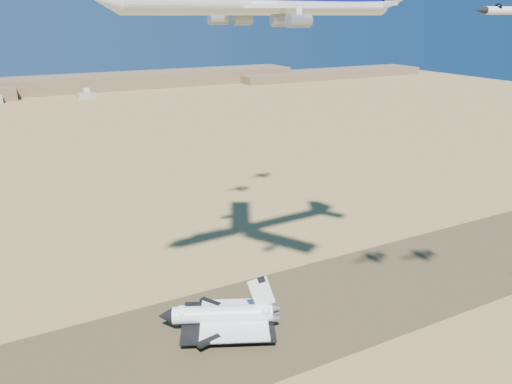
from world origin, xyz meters
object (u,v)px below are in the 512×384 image
crew_a (254,333)px  chase_jet_e (272,4)px  shuttle (222,316)px  chase_jet_a (508,10)px  crew_b (260,333)px  crew_c (256,335)px  carrier_747 (259,0)px

crew_a → chase_jet_e: bearing=-53.3°
shuttle → chase_jet_e: 116.74m
chase_jet_a → crew_b: bearing=126.7°
shuttle → crew_c: 11.41m
crew_a → crew_b: crew_a is taller
crew_b → crew_c: size_ratio=0.96×
carrier_747 → crew_c: size_ratio=51.39×
chase_jet_a → carrier_747: bearing=123.4°
shuttle → crew_c: bearing=-24.6°
shuttle → crew_b: bearing=-17.1°
carrier_747 → chase_jet_e: 74.71m
crew_b → chase_jet_e: bearing=-41.1°
crew_b → crew_c: (-1.68, -0.38, 0.03)m
carrier_747 → chase_jet_a: carrier_747 is taller
crew_c → chase_jet_a: 102.85m
crew_a → crew_c: crew_a is taller
crew_b → crew_c: 1.73m
crew_b → chase_jet_e: 120.45m
shuttle → crew_a: size_ratio=20.25×
chase_jet_a → chase_jet_e: (10.92, 109.38, 3.07)m
shuttle → crew_c: (7.05, -8.12, -3.83)m
crew_a → crew_b: (1.76, -0.46, -0.09)m
crew_c → shuttle: bearing=6.1°
shuttle → crew_b: (8.73, -7.74, -3.86)m
crew_a → chase_jet_e: size_ratio=0.11×
shuttle → chase_jet_a: 105.64m
chase_jet_e → crew_b: bearing=-131.6°
crew_b → chase_jet_e: chase_jet_e is taller
carrier_747 → crew_c: 91.04m
chase_jet_e → crew_c: bearing=-132.5°
crew_b → crew_c: crew_c is taller
carrier_747 → chase_jet_e: carrier_747 is taller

